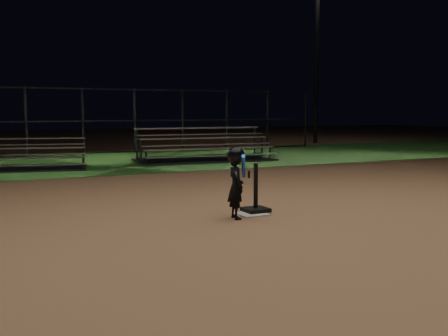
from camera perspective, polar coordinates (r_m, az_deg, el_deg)
ground at (r=8.56m, az=2.95°, el=-4.97°), size 80.00×80.00×0.00m
grass_strip at (r=17.89m, az=-12.78°, el=0.73°), size 60.00×8.00×0.01m
home_plate at (r=8.56m, az=2.95°, el=-4.90°), size 0.45×0.45×0.02m
batting_tee at (r=8.68m, az=3.38°, el=-3.69°), size 0.38×0.38×0.79m
child_batter at (r=8.14m, az=1.29°, el=-1.34°), size 0.41×0.60×1.11m
bleacher_left at (r=16.03m, az=-20.76°, el=0.48°), size 3.79×2.43×0.86m
bleacher_right at (r=17.64m, az=-2.07°, el=1.50°), size 4.54×2.45×1.08m
backstop_fence at (r=20.75m, az=-14.78°, el=4.84°), size 20.08×0.08×2.50m
light_pole_right at (r=27.68m, az=9.92°, el=12.90°), size 0.90×0.53×8.30m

